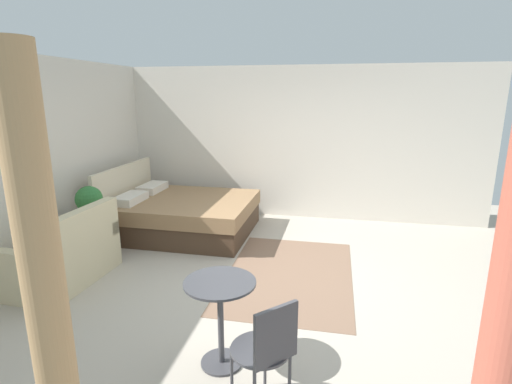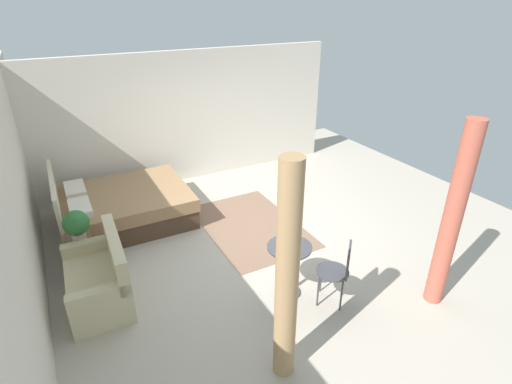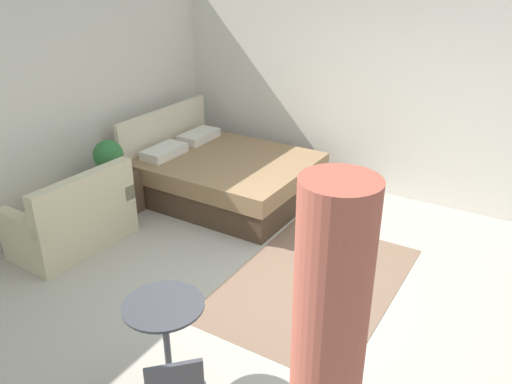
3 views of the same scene
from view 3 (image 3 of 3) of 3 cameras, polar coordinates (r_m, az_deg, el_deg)
The scene contains 9 objects.
ground_plane at distance 5.03m, azimuth 3.90°, elevation -11.36°, with size 8.50×9.37×0.02m, color #B2A899.
wall_back at distance 6.39m, azimuth -22.19°, elevation 8.37°, with size 8.50×0.12×2.68m, color silver.
wall_right at distance 6.83m, azimuth 15.21°, elevation 10.34°, with size 0.12×6.37×2.68m, color silver.
area_rug at distance 5.20m, azimuth 6.44°, elevation -9.96°, with size 2.30×1.53×0.01m, color #7F604C.
bed at distance 6.80m, azimuth -3.63°, elevation 1.88°, with size 1.76×2.16×1.07m.
couch at distance 5.96m, azimuth -19.64°, elevation -3.08°, with size 1.29×0.77×0.91m.
nightstand at distance 6.54m, azimuth -15.05°, elevation -0.34°, with size 0.50×0.35×0.53m.
potted_plant at distance 6.26m, azimuth -16.15°, elevation 3.79°, with size 0.35×0.35×0.48m.
balcony_table at distance 3.86m, azimuth -10.06°, elevation -15.00°, with size 0.58×0.58×0.75m.
Camera 3 is at (-3.63, -1.81, 2.97)m, focal length 35.79 mm.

